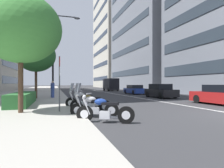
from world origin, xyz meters
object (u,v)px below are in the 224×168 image
object	(u,v)px
street_lamp_with_banners	(57,47)
street_tree_mid_sidewalk	(36,56)
car_following_behind	(223,96)
pedestrian_on_plaza	(53,89)
car_lead_in_lane	(135,90)
motorcycle_mid_row	(83,101)
street_tree_by_lamp_post	(21,29)
motorcycle_second_in_row	(90,104)
delivery_van_ahead	(111,84)
motorcycle_nearest_camera	(94,107)
car_approaching_light	(160,91)
motorcycle_under_tarp	(104,112)
parking_sign_by_curb	(60,77)

from	to	relation	value
street_lamp_with_banners	street_tree_mid_sidewalk	world-z (taller)	street_lamp_with_banners
car_following_behind	pedestrian_on_plaza	xyz separation A→B (m)	(8.53, 11.19, 0.30)
car_following_behind	car_lead_in_lane	world-z (taller)	car_following_behind
motorcycle_mid_row	pedestrian_on_plaza	world-z (taller)	pedestrian_on_plaza
car_lead_in_lane	street_tree_by_lamp_post	bearing A→B (deg)	142.19
street_lamp_with_banners	street_tree_mid_sidewalk	size ratio (longest dim) A/B	1.53
motorcycle_second_in_row	street_lamp_with_banners	distance (m)	11.12
car_following_behind	pedestrian_on_plaza	world-z (taller)	pedestrian_on_plaza
delivery_van_ahead	car_lead_in_lane	bearing A→B (deg)	178.16
motorcycle_nearest_camera	street_lamp_with_banners	distance (m)	12.52
car_approaching_light	pedestrian_on_plaza	bearing A→B (deg)	84.60
motorcycle_under_tarp	street_tree_mid_sidewalk	world-z (taller)	street_tree_mid_sidewalk
street_tree_mid_sidewalk	pedestrian_on_plaza	distance (m)	3.38
motorcycle_second_in_row	car_following_behind	bearing A→B (deg)	-144.62
car_following_behind	motorcycle_nearest_camera	bearing A→B (deg)	102.32
motorcycle_second_in_row	street_lamp_with_banners	bearing A→B (deg)	-51.29
car_lead_in_lane	pedestrian_on_plaza	world-z (taller)	pedestrian_on_plaza
car_approaching_light	street_lamp_with_banners	size ratio (longest dim) A/B	0.51
car_following_behind	street_lamp_with_banners	xyz separation A→B (m)	(9.20, 10.77, 4.39)
car_approaching_light	delivery_van_ahead	bearing A→B (deg)	-1.90
motorcycle_nearest_camera	car_lead_in_lane	xyz separation A→B (m)	(17.35, -9.25, 0.17)
motorcycle_under_tarp	motorcycle_nearest_camera	world-z (taller)	motorcycle_nearest_camera
delivery_van_ahead	street_lamp_with_banners	xyz separation A→B (m)	(-19.59, 11.03, 3.66)
car_following_behind	delivery_van_ahead	xyz separation A→B (m)	(28.80, -0.27, 0.72)
motorcycle_second_in_row	motorcycle_mid_row	bearing A→B (deg)	-55.09
motorcycle_mid_row	pedestrian_on_plaza	distance (m)	8.05
street_tree_mid_sidewalk	motorcycle_mid_row	bearing A→B (deg)	-156.17
car_lead_in_lane	pedestrian_on_plaza	distance (m)	12.81
car_approaching_light	street_tree_by_lamp_post	distance (m)	15.18
car_approaching_light	street_lamp_with_banners	bearing A→B (deg)	80.75
car_approaching_light	delivery_van_ahead	distance (m)	21.28
car_approaching_light	pedestrian_on_plaza	xyz separation A→B (m)	(0.99, 10.81, 0.27)
street_lamp_with_banners	motorcycle_mid_row	bearing A→B (deg)	-170.97
motorcycle_second_in_row	delivery_van_ahead	bearing A→B (deg)	-77.55
street_lamp_with_banners	pedestrian_on_plaza	world-z (taller)	street_lamp_with_banners
motorcycle_second_in_row	motorcycle_mid_row	distance (m)	1.52
car_approaching_light	street_tree_by_lamp_post	xyz separation A→B (m)	(-8.63, 12.06, 3.22)
parking_sign_by_curb	street_tree_mid_sidewalk	xyz separation A→B (m)	(9.09, 1.82, 2.19)
parking_sign_by_curb	pedestrian_on_plaza	bearing A→B (deg)	2.47
motorcycle_under_tarp	car_lead_in_lane	bearing A→B (deg)	-90.31
motorcycle_nearest_camera	street_lamp_with_banners	bearing A→B (deg)	-65.76
motorcycle_second_in_row	street_lamp_with_banners	world-z (taller)	street_lamp_with_banners
delivery_van_ahead	pedestrian_on_plaza	world-z (taller)	delivery_van_ahead
street_tree_by_lamp_post	pedestrian_on_plaza	world-z (taller)	street_tree_by_lamp_post
car_approaching_light	motorcycle_nearest_camera	bearing A→B (deg)	137.57
motorcycle_second_in_row	car_lead_in_lane	bearing A→B (deg)	-89.74
motorcycle_mid_row	street_lamp_with_banners	world-z (taller)	street_lamp_with_banners
street_tree_by_lamp_post	street_tree_mid_sidewalk	bearing A→B (deg)	0.92
car_lead_in_lane	delivery_van_ahead	bearing A→B (deg)	-2.04
car_approaching_light	parking_sign_by_curb	world-z (taller)	parking_sign_by_curb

